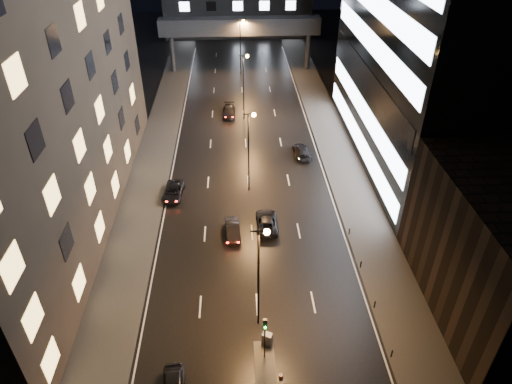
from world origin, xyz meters
TOP-DOWN VIEW (x-y plane):
  - ground at (0.00, 40.00)m, footprint 160.00×160.00m
  - sidewalk_left at (-12.50, 35.00)m, footprint 5.00×110.00m
  - sidewalk_right at (12.50, 35.00)m, footprint 5.00×110.00m
  - building_right_low at (20.00, 9.00)m, footprint 10.00×18.00m
  - skybridge at (0.00, 70.00)m, footprint 30.00×3.00m
  - traffic_signal_near at (0.30, 4.49)m, footprint 0.28×0.34m
  - bollard_row at (10.20, 6.50)m, footprint 0.12×25.12m
  - streetlight_near at (0.16, 8.00)m, footprint 1.45×0.50m
  - streetlight_mid_a at (0.16, 28.00)m, footprint 1.45×0.50m
  - streetlight_mid_b at (0.16, 48.00)m, footprint 1.45×0.50m
  - streetlight_far at (0.16, 68.00)m, footprint 1.45×0.50m
  - car_away_b at (-2.03, 19.71)m, footprint 1.73×4.13m
  - car_away_c at (-8.96, 27.21)m, footprint 2.58×4.90m
  - car_away_d at (-2.32, 49.28)m, footprint 2.03×4.85m
  - car_toward_a at (1.62, 20.87)m, footprint 2.29×4.87m
  - car_toward_b at (7.47, 36.05)m, footprint 2.25×4.83m
  - utility_cabinet at (0.58, 5.70)m, footprint 0.93×0.80m
  - cone_a at (1.40, 2.75)m, footprint 0.47×0.47m

SIDE VIEW (x-z plane):
  - ground at x=0.00m, z-range 0.00..0.00m
  - sidewalk_left at x=-12.50m, z-range 0.00..0.15m
  - sidewalk_right at x=12.50m, z-range 0.00..0.15m
  - cone_a at x=1.40m, z-range 0.00..0.48m
  - bollard_row at x=10.20m, z-range 0.00..0.90m
  - car_away_c at x=-8.96m, z-range 0.00..1.31m
  - car_away_b at x=-2.03m, z-range 0.00..1.33m
  - car_toward_a at x=1.62m, z-range 0.00..1.35m
  - car_toward_b at x=7.47m, z-range 0.00..1.36m
  - car_away_d at x=-2.32m, z-range 0.00..1.40m
  - utility_cabinet at x=0.58m, z-range 0.15..1.35m
  - traffic_signal_near at x=0.30m, z-range 0.89..5.29m
  - building_right_low at x=20.00m, z-range 0.00..12.00m
  - streetlight_near at x=0.16m, z-range 1.42..11.57m
  - streetlight_mid_a at x=0.16m, z-range 1.42..11.57m
  - streetlight_mid_b at x=0.16m, z-range 1.42..11.57m
  - streetlight_far at x=0.16m, z-range 1.42..11.57m
  - skybridge at x=0.00m, z-range 3.34..13.34m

